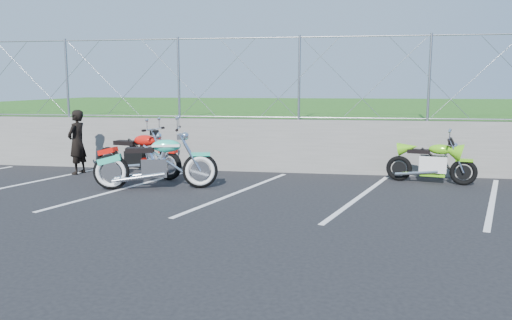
% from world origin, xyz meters
% --- Properties ---
extents(ground, '(90.00, 90.00, 0.00)m').
position_xyz_m(ground, '(0.00, 0.00, 0.00)').
color(ground, black).
rests_on(ground, ground).
extents(retaining_wall, '(30.00, 0.22, 1.30)m').
position_xyz_m(retaining_wall, '(0.00, 3.50, 0.65)').
color(retaining_wall, '#63635E').
rests_on(retaining_wall, ground).
extents(grass_field, '(30.00, 20.00, 1.30)m').
position_xyz_m(grass_field, '(0.00, 13.50, 0.65)').
color(grass_field, '#205115').
rests_on(grass_field, ground).
extents(chain_link_fence, '(28.00, 0.03, 2.00)m').
position_xyz_m(chain_link_fence, '(0.00, 3.50, 2.30)').
color(chain_link_fence, gray).
rests_on(chain_link_fence, retaining_wall).
extents(parking_lines, '(18.29, 4.31, 0.01)m').
position_xyz_m(parking_lines, '(1.20, 1.00, 0.00)').
color(parking_lines, silver).
rests_on(parking_lines, ground).
extents(cruiser_turquoise, '(2.50, 0.87, 1.27)m').
position_xyz_m(cruiser_turquoise, '(-1.72, 1.06, 0.51)').
color(cruiser_turquoise, black).
rests_on(cruiser_turquoise, ground).
extents(naked_orange, '(2.29, 0.81, 1.16)m').
position_xyz_m(naked_orange, '(-2.58, 2.20, 0.49)').
color(naked_orange, black).
rests_on(naked_orange, ground).
extents(sportbike_green, '(1.87, 0.69, 0.99)m').
position_xyz_m(sportbike_green, '(3.99, 2.59, 0.42)').
color(sportbike_green, black).
rests_on(sportbike_green, ground).
extents(person_standing, '(0.43, 0.60, 1.54)m').
position_xyz_m(person_standing, '(-4.24, 2.46, 0.77)').
color(person_standing, black).
rests_on(person_standing, ground).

